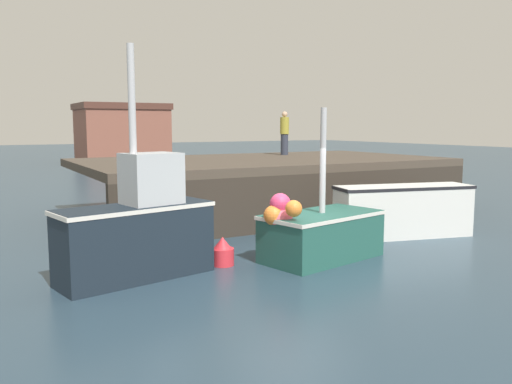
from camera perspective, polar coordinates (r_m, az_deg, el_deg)
The scene contains 9 objects.
ground at distance 11.78m, azimuth 3.80°, elevation -7.81°, with size 120.00×160.00×0.10m.
pier at distance 17.85m, azimuth 1.61°, elevation 2.47°, with size 12.22×6.71×1.85m.
fishing_boat_near_left at distance 10.63m, azimuth -12.53°, elevation -3.99°, with size 3.22×1.64×4.51m.
fishing_boat_near_right at distance 11.95m, azimuth 6.72°, elevation -4.27°, with size 3.02×1.99×3.38m.
fishing_boat_mid at distance 14.85m, azimuth 15.54°, elevation -1.85°, with size 3.90×1.89×1.39m.
rowboat at distance 15.42m, azimuth 14.36°, elevation -3.47°, with size 1.55×0.72×0.44m.
dockworker at distance 20.70m, azimuth 3.07°, elevation 6.33°, with size 0.34×0.34×1.67m.
warehouse at distance 45.40m, azimuth -14.20°, elevation 6.19°, with size 7.01×5.52×4.76m.
mooring_buoy_foreground at distance 11.50m, azimuth -3.61°, elevation -6.50°, with size 0.49×0.49×0.62m.
Camera 1 is at (-6.19, -9.55, 2.99)m, focal length 37.27 mm.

